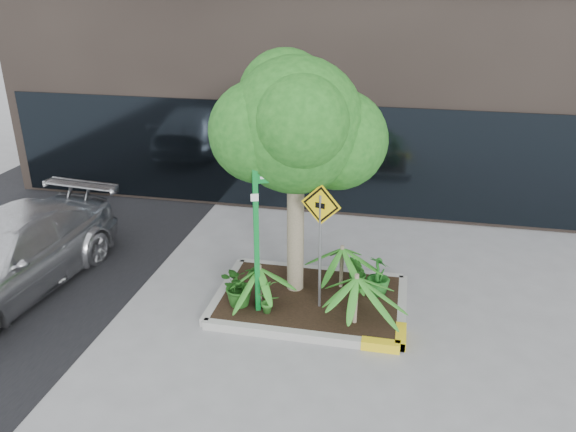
% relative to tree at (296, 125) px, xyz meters
% --- Properties ---
extents(ground, '(80.00, 80.00, 0.00)m').
position_rel_tree_xyz_m(ground, '(0.13, -0.57, -3.15)').
color(ground, gray).
rests_on(ground, ground).
extents(planter, '(3.35, 2.36, 0.15)m').
position_rel_tree_xyz_m(planter, '(0.36, -0.30, -3.05)').
color(planter, '#9E9E99').
rests_on(planter, ground).
extents(tree, '(2.88, 2.55, 4.32)m').
position_rel_tree_xyz_m(tree, '(0.00, 0.00, 0.00)').
color(tree, gray).
rests_on(tree, ground).
extents(palm_front, '(1.00, 1.00, 1.11)m').
position_rel_tree_xyz_m(palm_front, '(1.17, -0.91, -2.18)').
color(palm_front, gray).
rests_on(palm_front, ground).
extents(palm_left, '(0.88, 0.88, 0.98)m').
position_rel_tree_xyz_m(palm_left, '(-0.47, -0.75, -2.27)').
color(palm_left, gray).
rests_on(palm_left, ground).
extents(palm_back, '(0.93, 0.93, 1.03)m').
position_rel_tree_xyz_m(palm_back, '(0.81, 0.19, -2.23)').
color(palm_back, gray).
rests_on(palm_back, ground).
extents(parked_car, '(2.49, 5.09, 1.42)m').
position_rel_tree_xyz_m(parked_car, '(-5.14, -0.98, -2.44)').
color(parked_car, silver).
rests_on(parked_car, ground).
extents(shrub_a, '(0.96, 0.96, 0.77)m').
position_rel_tree_xyz_m(shrub_a, '(-0.82, -0.75, -2.62)').
color(shrub_a, '#1D4F16').
rests_on(shrub_a, planter).
extents(shrub_b, '(0.58, 0.58, 0.74)m').
position_rel_tree_xyz_m(shrub_b, '(1.48, 0.08, -2.63)').
color(shrub_b, '#1C5E1C').
rests_on(shrub_b, planter).
extents(shrub_c, '(0.48, 0.48, 0.64)m').
position_rel_tree_xyz_m(shrub_c, '(-0.29, -0.92, -2.68)').
color(shrub_c, '#2A6920').
rests_on(shrub_c, planter).
extents(shrub_d, '(0.48, 0.48, 0.71)m').
position_rel_tree_xyz_m(shrub_d, '(1.12, 0.11, -2.65)').
color(shrub_d, '#1F5819').
rests_on(shrub_d, planter).
extents(street_sign_post, '(1.04, 0.81, 2.87)m').
position_rel_tree_xyz_m(street_sign_post, '(-0.44, -0.80, -1.38)').
color(street_sign_post, '#0B812D').
rests_on(street_sign_post, ground).
extents(cattle_sign, '(0.67, 0.20, 2.24)m').
position_rel_tree_xyz_m(cattle_sign, '(0.52, -0.59, -1.49)').
color(cattle_sign, slate).
rests_on(cattle_sign, ground).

